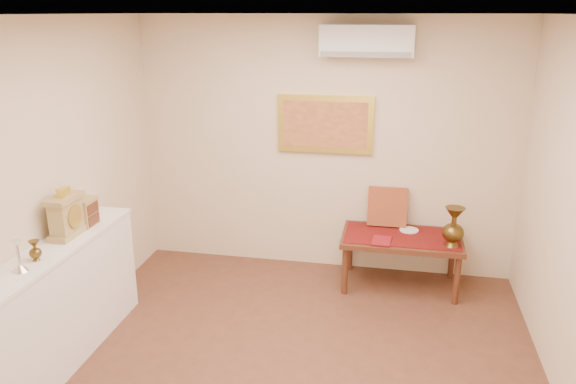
% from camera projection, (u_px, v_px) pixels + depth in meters
% --- Properties ---
extents(ceiling, '(4.50, 4.50, 0.00)m').
position_uv_depth(ceiling, '(281.00, 15.00, 3.42)').
color(ceiling, white).
rests_on(ceiling, ground).
extents(wall_back, '(4.00, 0.02, 2.70)m').
position_uv_depth(wall_back, '(325.00, 147.00, 5.94)').
color(wall_back, beige).
rests_on(wall_back, ground).
extents(wall_left, '(0.02, 4.50, 2.70)m').
position_uv_depth(wall_left, '(21.00, 203.00, 4.20)').
color(wall_left, beige).
rests_on(wall_left, ground).
extents(candlestick, '(0.11, 0.11, 0.24)m').
position_uv_depth(candlestick, '(18.00, 256.00, 3.90)').
color(candlestick, silver).
rests_on(candlestick, display_ledge).
extents(brass_urn_small, '(0.09, 0.09, 0.20)m').
position_uv_depth(brass_urn_small, '(35.00, 248.00, 4.08)').
color(brass_urn_small, brown).
rests_on(brass_urn_small, display_ledge).
extents(table_cloth, '(1.14, 0.59, 0.01)m').
position_uv_depth(table_cloth, '(402.00, 236.00, 5.68)').
color(table_cloth, maroon).
rests_on(table_cloth, low_table).
extents(brass_urn_tall, '(0.21, 0.21, 0.48)m').
position_uv_depth(brass_urn_tall, '(454.00, 223.00, 5.35)').
color(brass_urn_tall, brown).
rests_on(brass_urn_tall, table_cloth).
extents(plate, '(0.20, 0.20, 0.01)m').
position_uv_depth(plate, '(409.00, 230.00, 5.80)').
color(plate, white).
rests_on(plate, table_cloth).
extents(menu, '(0.20, 0.26, 0.01)m').
position_uv_depth(menu, '(382.00, 241.00, 5.53)').
color(menu, maroon).
rests_on(menu, table_cloth).
extents(cushion, '(0.41, 0.18, 0.42)m').
position_uv_depth(cushion, '(387.00, 207.00, 5.90)').
color(cushion, maroon).
rests_on(cushion, table_cloth).
extents(display_ledge, '(0.37, 2.02, 0.98)m').
position_uv_depth(display_ledge, '(57.00, 307.00, 4.43)').
color(display_ledge, white).
rests_on(display_ledge, floor).
extents(mantel_clock, '(0.17, 0.36, 0.41)m').
position_uv_depth(mantel_clock, '(67.00, 216.00, 4.51)').
color(mantel_clock, tan).
rests_on(mantel_clock, display_ledge).
extents(wooden_chest, '(0.16, 0.21, 0.24)m').
position_uv_depth(wooden_chest, '(85.00, 212.00, 4.75)').
color(wooden_chest, tan).
rests_on(wooden_chest, display_ledge).
extents(low_table, '(1.20, 0.70, 0.55)m').
position_uv_depth(low_table, '(401.00, 242.00, 5.70)').
color(low_table, '#552A19').
rests_on(low_table, floor).
extents(painting, '(1.00, 0.06, 0.60)m').
position_uv_depth(painting, '(325.00, 124.00, 5.83)').
color(painting, gold).
rests_on(painting, wall_back).
extents(ac_unit, '(0.90, 0.25, 0.30)m').
position_uv_depth(ac_unit, '(367.00, 41.00, 5.40)').
color(ac_unit, white).
rests_on(ac_unit, wall_back).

